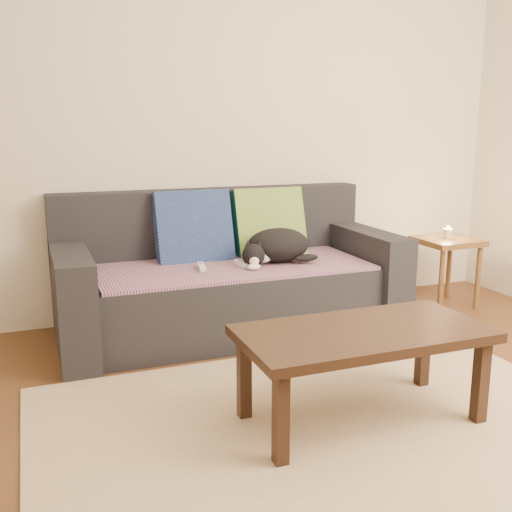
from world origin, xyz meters
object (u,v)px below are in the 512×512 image
(sofa, at_px, (228,282))
(cat, at_px, (276,246))
(wii_remote_a, at_px, (201,267))
(wii_remote_b, at_px, (242,264))
(side_table, at_px, (447,250))
(coffee_table, at_px, (363,341))

(sofa, bearing_deg, cat, -21.78)
(wii_remote_a, bearing_deg, wii_remote_b, -83.73)
(sofa, relative_size, wii_remote_a, 14.00)
(cat, xyz_separation_m, wii_remote_b, (-0.24, -0.03, -0.09))
(cat, relative_size, side_table, 1.03)
(cat, distance_m, wii_remote_a, 0.50)
(cat, relative_size, coffee_table, 0.47)
(cat, height_order, side_table, cat)
(sofa, relative_size, cat, 4.14)
(sofa, distance_m, coffee_table, 1.39)
(sofa, height_order, wii_remote_a, sofa)
(sofa, relative_size, wii_remote_b, 14.00)
(wii_remote_a, relative_size, wii_remote_b, 1.00)
(side_table, distance_m, coffee_table, 1.97)
(sofa, distance_m, cat, 0.39)
(cat, height_order, wii_remote_b, cat)
(cat, height_order, wii_remote_a, cat)
(sofa, relative_size, coffee_table, 1.96)
(side_table, bearing_deg, cat, -178.40)
(sofa, xyz_separation_m, coffee_table, (0.16, -1.38, 0.07))
(wii_remote_b, height_order, side_table, side_table)
(cat, distance_m, wii_remote_b, 0.26)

